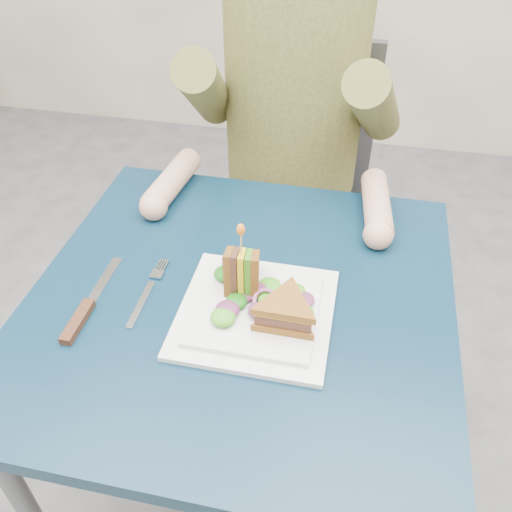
% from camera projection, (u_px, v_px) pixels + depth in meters
% --- Properties ---
extents(ground, '(4.00, 4.00, 0.00)m').
position_uv_depth(ground, '(245.00, 492.00, 1.44)').
color(ground, '#565659').
rests_on(ground, ground).
extents(table, '(0.75, 0.75, 0.73)m').
position_uv_depth(table, '(241.00, 326.00, 1.02)').
color(table, black).
rests_on(table, ground).
extents(chair, '(0.42, 0.40, 0.93)m').
position_uv_depth(chair, '(294.00, 183.00, 1.60)').
color(chair, '#47474C').
rests_on(chair, ground).
extents(diner, '(0.54, 0.59, 0.74)m').
position_uv_depth(diner, '(294.00, 73.00, 1.27)').
color(diner, brown).
rests_on(diner, chair).
extents(plate, '(0.26, 0.26, 0.02)m').
position_uv_depth(plate, '(256.00, 311.00, 0.92)').
color(plate, white).
rests_on(plate, table).
extents(sandwich_flat, '(0.12, 0.12, 0.05)m').
position_uv_depth(sandwich_flat, '(286.00, 312.00, 0.87)').
color(sandwich_flat, brown).
rests_on(sandwich_flat, plate).
extents(sandwich_upright, '(0.08, 0.13, 0.13)m').
position_uv_depth(sandwich_upright, '(242.00, 272.00, 0.93)').
color(sandwich_upright, brown).
rests_on(sandwich_upright, plate).
extents(fork, '(0.02, 0.18, 0.01)m').
position_uv_depth(fork, '(147.00, 293.00, 0.97)').
color(fork, silver).
rests_on(fork, table).
extents(knife, '(0.02, 0.22, 0.02)m').
position_uv_depth(knife, '(83.00, 313.00, 0.92)').
color(knife, silver).
rests_on(knife, table).
extents(toothpick, '(0.01, 0.01, 0.06)m').
position_uv_depth(toothpick, '(241.00, 243.00, 0.89)').
color(toothpick, tan).
rests_on(toothpick, sandwich_upright).
extents(toothpick_frill, '(0.01, 0.01, 0.02)m').
position_uv_depth(toothpick_frill, '(241.00, 230.00, 0.87)').
color(toothpick_frill, orange).
rests_on(toothpick_frill, sandwich_upright).
extents(lettuce_spill, '(0.15, 0.13, 0.02)m').
position_uv_depth(lettuce_spill, '(260.00, 299.00, 0.92)').
color(lettuce_spill, '#337A14').
rests_on(lettuce_spill, plate).
extents(onion_ring, '(0.04, 0.04, 0.02)m').
position_uv_depth(onion_ring, '(265.00, 300.00, 0.91)').
color(onion_ring, '#9E4C7A').
rests_on(onion_ring, plate).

